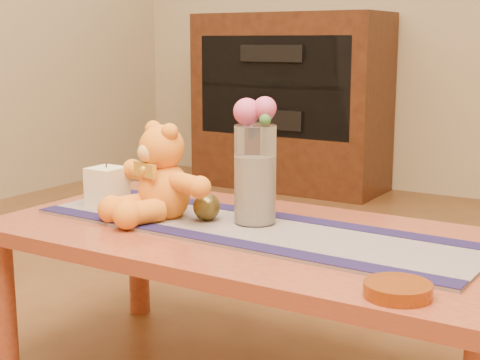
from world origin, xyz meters
The scene contains 23 objects.
coffee_table_top centered at (0.00, 0.00, 0.43)m, with size 1.40×0.70×0.04m, color maroon.
table_leg_fl centered at (-0.64, -0.29, 0.21)m, with size 0.07×0.07×0.41m, color maroon.
table_leg_bl centered at (-0.64, 0.29, 0.21)m, with size 0.07×0.07×0.41m, color maroon.
persian_runner centered at (-0.03, 0.01, 0.45)m, with size 1.20×0.35×0.01m, color #1E1A49.
runner_border_near centered at (-0.03, -0.14, 0.46)m, with size 1.20×0.06×0.00m, color #181339.
runner_border_far centered at (-0.02, 0.15, 0.46)m, with size 1.20×0.06×0.00m, color #181339.
teddy_bear centered at (-0.28, -0.02, 0.58)m, with size 0.36×0.30×0.24m, color orange, non-canonical shape.
pillar_candle centered at (-0.50, -0.01, 0.51)m, with size 0.09×0.09×0.11m, color #FFECBB.
candle_wick centered at (-0.50, -0.01, 0.58)m, with size 0.00×0.00×0.01m, color black.
glass_vase centered at (-0.03, 0.05, 0.59)m, with size 0.11×0.11×0.26m, color silver.
potpourri_fill centered at (-0.03, 0.05, 0.55)m, with size 0.09×0.09×0.18m, color beige.
rose_left centered at (-0.05, 0.04, 0.75)m, with size 0.07×0.07×0.07m, color #D14979.
rose_right centered at (-0.01, 0.05, 0.76)m, with size 0.06×0.06×0.06m, color #D14979.
blue_flower_back centered at (-0.02, 0.08, 0.75)m, with size 0.04×0.04×0.04m, color #5166B0.
blue_flower_side centered at (-0.06, 0.07, 0.74)m, with size 0.04×0.04×0.04m, color #5166B0.
leaf_sprig centered at (0.01, 0.03, 0.74)m, with size 0.03×0.03×0.03m, color #33662D.
bronze_ball centered at (-0.16, 0.00, 0.49)m, with size 0.07×0.07×0.07m, color #4F431A.
amber_dish centered at (0.47, -0.27, 0.46)m, with size 0.13×0.13×0.03m, color #BF5914.
media_cabinet centered at (-1.20, 2.48, 0.55)m, with size 1.20×0.50×1.10m, color black.
cabinet_cavity centered at (-1.20, 2.25, 0.66)m, with size 1.02×0.03×0.61m, color black.
cabinet_shelf centered at (-1.20, 2.33, 0.66)m, with size 1.02×0.20×0.03m, color black.
stereo_upper centered at (-1.20, 2.35, 0.86)m, with size 0.42×0.28×0.10m, color black.
stereo_lower centered at (-1.20, 2.35, 0.46)m, with size 0.42×0.28×0.12m, color black.
Camera 1 is at (0.89, -1.52, 0.93)m, focal length 53.02 mm.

